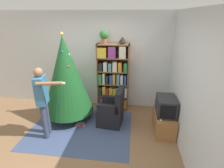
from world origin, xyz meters
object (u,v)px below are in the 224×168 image
Objects in this scene: potted_plant at (104,36)px; standing_person at (43,98)px; christmas_tree at (66,76)px; television at (166,106)px; armchair at (112,112)px; table_lamp at (123,40)px; bookshelf at (113,79)px.

standing_person is at bearing -125.95° from potted_plant.
television is at bearing -6.77° from christmas_tree.
armchair reaches higher than television.
christmas_tree reaches higher than potted_plant.
christmas_tree is at bearing -152.48° from table_lamp.
bookshelf is 1.17× the size of standing_person.
christmas_tree reaches higher than bookshelf.
standing_person is 4.71× the size of potted_plant.
standing_person is 7.74× the size of table_lamp.
armchair is at bearing -84.45° from bookshelf.
armchair is 2.80× the size of potted_plant.
bookshelf reaches higher than standing_person.
table_lamp reaches higher than standing_person.
bookshelf is 5.49× the size of potted_plant.
table_lamp is (0.16, 0.81, 1.59)m from armchair.
table_lamp is (1.28, 0.67, 0.77)m from christmas_tree.
christmas_tree is 1.39m from armchair.
bookshelf is at bearing 32.05° from christmas_tree.
standing_person reaches higher than television.
christmas_tree is at bearing -147.95° from bookshelf.
christmas_tree is at bearing -140.65° from potted_plant.
standing_person is (-2.54, -0.49, 0.28)m from television.
christmas_tree reaches higher than armchair.
armchair is at bearing 103.90° from standing_person.
bookshelf is 1.90m from standing_person.
standing_person is at bearing -136.45° from table_lamp.
bookshelf reaches higher than armchair.
potted_plant reaches higher than television.
potted_plant is at bearing 147.97° from television.
potted_plant is (1.04, 1.43, 1.08)m from standing_person.
table_lamp reaches higher than television.
bookshelf is 9.04× the size of table_lamp.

